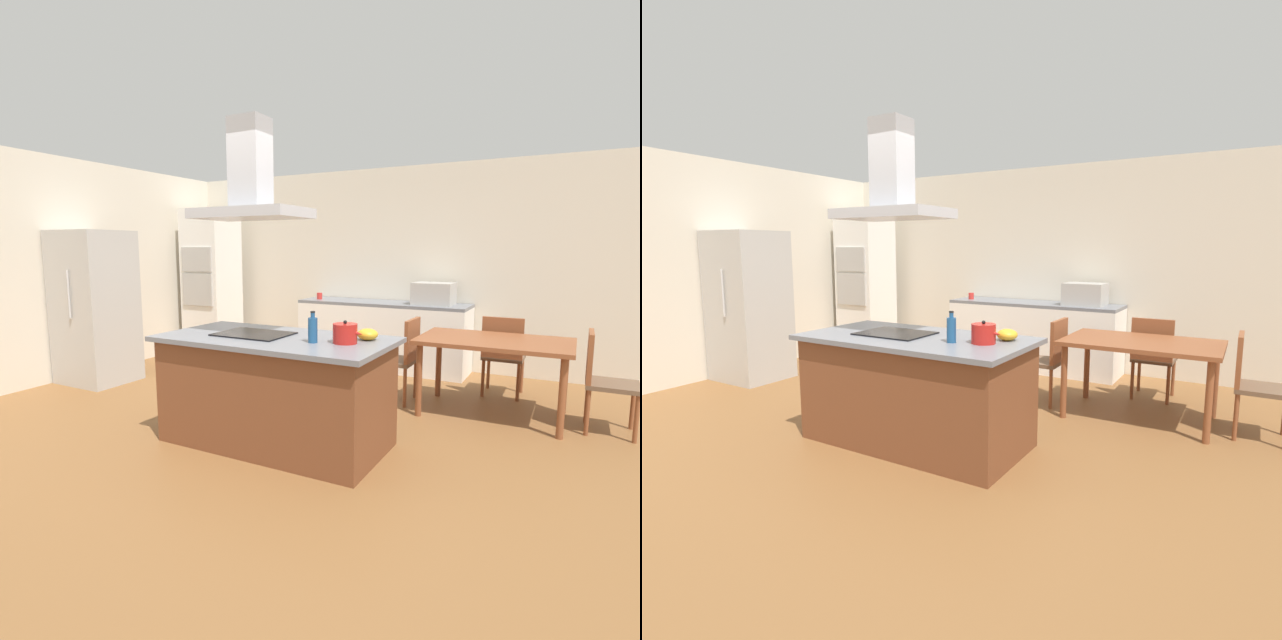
{
  "view_description": "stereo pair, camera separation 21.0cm",
  "coord_description": "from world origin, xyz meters",
  "views": [
    {
      "loc": [
        2.16,
        -3.29,
        1.61
      ],
      "look_at": [
        0.2,
        0.4,
        1.0
      ],
      "focal_mm": 27.52,
      "sensor_mm": 36.0,
      "label": 1
    },
    {
      "loc": [
        2.34,
        -3.19,
        1.61
      ],
      "look_at": [
        0.2,
        0.4,
        1.0
      ],
      "focal_mm": 27.52,
      "sensor_mm": 36.0,
      "label": 2
    }
  ],
  "objects": [
    {
      "name": "olive_oil_bottle",
      "position": [
        0.39,
        -0.08,
        1.0
      ],
      "size": [
        0.07,
        0.07,
        0.24
      ],
      "color": "navy",
      "rests_on": "kitchen_island"
    },
    {
      "name": "chair_facing_back_wall",
      "position": [
        1.48,
        2.24,
        0.51
      ],
      "size": [
        0.42,
        0.42,
        0.89
      ],
      "color": "brown",
      "rests_on": "ground"
    },
    {
      "name": "ground",
      "position": [
        0.0,
        1.5,
        0.0
      ],
      "size": [
        16.0,
        16.0,
        0.0
      ],
      "primitive_type": "plane",
      "color": "brown"
    },
    {
      "name": "kitchen_island",
      "position": [
        0.0,
        0.0,
        0.45
      ],
      "size": [
        1.9,
        0.97,
        0.9
      ],
      "color": "brown",
      "rests_on": "ground"
    },
    {
      "name": "back_counter",
      "position": [
        -0.16,
        2.88,
        0.45
      ],
      "size": [
        2.28,
        0.62,
        0.9
      ],
      "color": "white",
      "rests_on": "ground"
    },
    {
      "name": "refrigerator",
      "position": [
        -2.98,
        0.61,
        0.91
      ],
      "size": [
        0.8,
        0.73,
        1.82
      ],
      "color": "#B2AFAA",
      "rests_on": "ground"
    },
    {
      "name": "chair_at_left_end",
      "position": [
        0.56,
        1.57,
        0.51
      ],
      "size": [
        0.42,
        0.42,
        0.89
      ],
      "color": "brown",
      "rests_on": "ground"
    },
    {
      "name": "cooktop",
      "position": [
        -0.21,
        0.0,
        0.91
      ],
      "size": [
        0.6,
        0.44,
        0.01
      ],
      "primitive_type": "cube",
      "color": "black",
      "rests_on": "kitchen_island"
    },
    {
      "name": "wall_left",
      "position": [
        -3.45,
        1.0,
        1.35
      ],
      "size": [
        0.1,
        8.8,
        2.7
      ],
      "primitive_type": "cube",
      "color": "beige",
      "rests_on": "ground"
    },
    {
      "name": "wall_oven_stack",
      "position": [
        -2.9,
        2.65,
        1.1
      ],
      "size": [
        0.7,
        0.66,
        2.2
      ],
      "color": "white",
      "rests_on": "ground"
    },
    {
      "name": "coffee_mug_red",
      "position": [
        -1.08,
        2.8,
        0.95
      ],
      "size": [
        0.08,
        0.08,
        0.09
      ],
      "primitive_type": "cylinder",
      "color": "red",
      "rests_on": "back_counter"
    },
    {
      "name": "chair_at_right_end",
      "position": [
        2.39,
        1.57,
        0.51
      ],
      "size": [
        0.42,
        0.42,
        0.89
      ],
      "color": "brown",
      "rests_on": "ground"
    },
    {
      "name": "range_hood",
      "position": [
        -0.21,
        0.0,
        2.1
      ],
      "size": [
        0.9,
        0.55,
        0.78
      ],
      "color": "#ADADB2"
    },
    {
      "name": "wall_back",
      "position": [
        0.0,
        3.25,
        1.35
      ],
      "size": [
        7.2,
        0.1,
        2.7
      ],
      "primitive_type": "cube",
      "color": "beige",
      "rests_on": "ground"
    },
    {
      "name": "tea_kettle",
      "position": [
        0.62,
        0.02,
        0.98
      ],
      "size": [
        0.24,
        0.19,
        0.18
      ],
      "color": "#B21E19",
      "rests_on": "kitchen_island"
    },
    {
      "name": "dining_table",
      "position": [
        1.48,
        1.57,
        0.67
      ],
      "size": [
        1.4,
        0.9,
        0.75
      ],
      "color": "brown",
      "rests_on": "ground"
    },
    {
      "name": "mixing_bowl",
      "position": [
        0.72,
        0.22,
        0.95
      ],
      "size": [
        0.17,
        0.17,
        0.09
      ],
      "primitive_type": "ellipsoid",
      "color": "gold",
      "rests_on": "kitchen_island"
    },
    {
      "name": "countertop_microwave",
      "position": [
        0.53,
        2.88,
        1.04
      ],
      "size": [
        0.5,
        0.38,
        0.28
      ],
      "primitive_type": "cube",
      "color": "#B2AFAA",
      "rests_on": "back_counter"
    }
  ]
}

